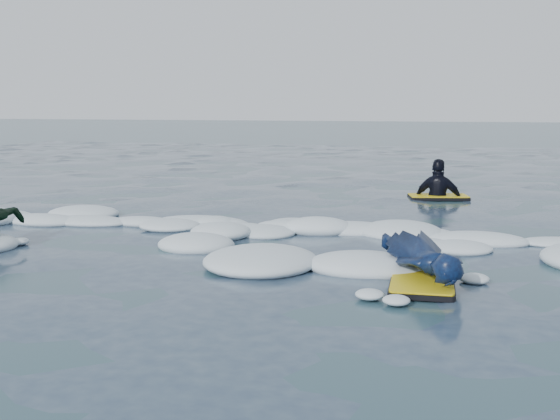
{
  "coord_description": "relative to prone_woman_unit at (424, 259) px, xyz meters",
  "views": [
    {
      "loc": [
        3.21,
        -7.7,
        1.76
      ],
      "look_at": [
        0.88,
        1.6,
        0.29
      ],
      "focal_mm": 45.0,
      "sensor_mm": 36.0,
      "label": 1
    }
  ],
  "objects": [
    {
      "name": "ground",
      "position": [
        -2.94,
        0.74,
        -0.22
      ],
      "size": [
        120.0,
        120.0,
        0.0
      ],
      "primitive_type": "plane",
      "color": "#1B3742",
      "rests_on": "ground"
    },
    {
      "name": "foam_band",
      "position": [
        -2.94,
        1.78,
        -0.22
      ],
      "size": [
        12.0,
        3.1,
        0.3
      ],
      "primitive_type": null,
      "color": "silver",
      "rests_on": "ground"
    },
    {
      "name": "prone_woman_unit",
      "position": [
        0.0,
        0.0,
        0.0
      ],
      "size": [
        1.16,
        1.76,
        0.43
      ],
      "rotation": [
        0.0,
        0.0,
        1.6
      ],
      "color": "black",
      "rests_on": "ground"
    },
    {
      "name": "waiting_rider_unit",
      "position": [
        -0.01,
        6.16,
        -0.27
      ],
      "size": [
        1.17,
        0.8,
        1.6
      ],
      "rotation": [
        0.0,
        0.0,
        0.22
      ],
      "color": "black",
      "rests_on": "ground"
    }
  ]
}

